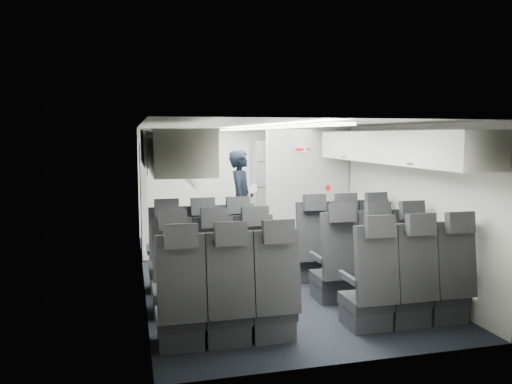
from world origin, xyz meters
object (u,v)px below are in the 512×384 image
seat_row_rear (322,296)px  carry_on_bag (167,151)px  boarding_door (144,199)px  seat_row_mid (294,272)px  galley_unit (274,188)px  flight_attendant (241,201)px  seat_row_front (273,254)px

seat_row_rear → carry_on_bag: bearing=121.0°
boarding_door → carry_on_bag: bearing=-80.1°
seat_row_rear → carry_on_bag: size_ratio=7.79×
seat_row_mid → carry_on_bag: (-1.36, 1.36, 1.40)m
seat_row_rear → seat_row_mid: bearing=90.0°
galley_unit → seat_row_mid: bearing=-102.9°
seat_row_mid → flight_attendant: 2.92m
boarding_door → carry_on_bag: 1.85m
seat_row_mid → galley_unit: galley_unit is taller
seat_row_front → galley_unit: galley_unit is taller
seat_row_rear → galley_unit: galley_unit is taller
seat_row_rear → boarding_door: (-1.64, 3.89, 0.55)m
flight_attendant → carry_on_bag: size_ratio=4.11×
seat_row_front → seat_row_mid: (0.00, -0.90, 0.00)m
boarding_door → seat_row_front: bearing=-51.8°
flight_attendant → carry_on_bag: 2.24m
seat_row_front → flight_attendant: (-0.00, 1.98, 0.48)m
galley_unit → boarding_door: (-2.59, -1.17, 0.00)m
galley_unit → flight_attendant: size_ratio=1.08×
boarding_door → seat_row_mid: bearing=-61.2°
galley_unit → boarding_door: galley_unit is taller
boarding_door → seat_row_rear: bearing=-67.1°
seat_row_mid → galley_unit: bearing=77.1°
carry_on_bag → seat_row_mid: bearing=-53.9°
seat_row_front → carry_on_bag: 2.00m
seat_row_mid → seat_row_rear: same height
seat_row_front → flight_attendant: flight_attendant is taller
seat_row_front → galley_unit: bearing=73.7°
boarding_door → carry_on_bag: (0.28, -1.62, 0.84)m
seat_row_front → seat_row_rear: same height
seat_row_front → carry_on_bag: bearing=161.2°
seat_row_front → seat_row_mid: same height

